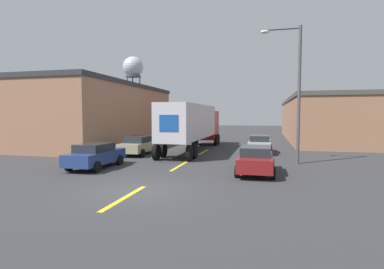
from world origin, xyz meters
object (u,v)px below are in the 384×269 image
object	(u,v)px
semi_truck	(194,123)
parked_car_left_far	(139,145)
parked_car_right_mid	(260,144)
parked_car_right_near	(256,159)
water_tower	(133,68)
parked_car_left_near	(95,155)
street_lamp	(295,85)

from	to	relation	value
semi_truck	parked_car_left_far	size ratio (longest dim) A/B	3.34
parked_car_right_mid	parked_car_left_far	distance (m)	9.71
parked_car_right_near	water_tower	bearing A→B (deg)	121.34
parked_car_left_far	water_tower	world-z (taller)	water_tower
semi_truck	parked_car_left_far	distance (m)	5.38
parked_car_left_near	street_lamp	xyz separation A→B (m)	(11.27, 4.46, 4.19)
parked_car_right_near	street_lamp	world-z (taller)	street_lamp
water_tower	semi_truck	bearing A→B (deg)	-58.63
parked_car_right_mid	water_tower	distance (m)	51.71
parked_car_left_near	water_tower	xyz separation A→B (m)	(-20.74, 49.53, 13.26)
semi_truck	parked_car_left_near	distance (m)	10.51
semi_truck	parked_car_right_mid	xyz separation A→B (m)	(5.60, -0.34, -1.63)
semi_truck	water_tower	distance (m)	47.99
parked_car_left_far	parked_car_left_near	bearing A→B (deg)	-90.00
parked_car_right_near	parked_car_left_near	bearing A→B (deg)	-176.58
water_tower	parked_car_left_near	bearing A→B (deg)	-67.28
semi_truck	parked_car_right_near	size ratio (longest dim) A/B	3.34
parked_car_right_near	parked_car_right_mid	distance (m)	8.89
semi_truck	water_tower	world-z (taller)	water_tower
semi_truck	parked_car_left_far	world-z (taller)	semi_truck
parked_car_left_far	water_tower	size ratio (longest dim) A/B	0.25
parked_car_right_mid	parked_car_left_far	bearing A→B (deg)	-159.49
parked_car_right_mid	water_tower	world-z (taller)	water_tower
parked_car_right_near	parked_car_left_near	xyz separation A→B (m)	(-9.09, -0.54, 0.00)
parked_car_right_near	parked_car_right_mid	size ratio (longest dim) A/B	1.00
semi_truck	parked_car_left_far	xyz separation A→B (m)	(-3.50, -3.75, -1.63)
semi_truck	parked_car_left_near	bearing A→B (deg)	-109.82
parked_car_left_far	street_lamp	size ratio (longest dim) A/B	0.48
semi_truck	parked_car_left_near	world-z (taller)	semi_truck
water_tower	street_lamp	bearing A→B (deg)	-54.62
parked_car_right_near	semi_truck	bearing A→B (deg)	121.24
parked_car_left_near	street_lamp	size ratio (longest dim) A/B	0.48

